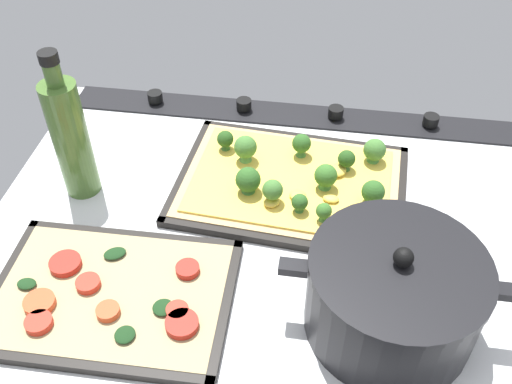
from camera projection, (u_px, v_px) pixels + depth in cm
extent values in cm
cube|color=silver|center=(270.00, 230.00, 88.85)|extent=(85.46, 63.09, 3.00)
cube|color=black|center=(289.00, 114.00, 107.76)|extent=(82.04, 7.00, 0.80)
cylinder|color=black|center=(431.00, 120.00, 104.13)|extent=(2.80, 2.80, 1.80)
cylinder|color=black|center=(336.00, 112.00, 105.96)|extent=(2.80, 2.80, 1.80)
cylinder|color=black|center=(244.00, 104.00, 107.78)|extent=(2.80, 2.80, 1.80)
cylinder|color=black|center=(155.00, 97.00, 109.60)|extent=(2.80, 2.80, 1.80)
cube|color=black|center=(291.00, 187.00, 93.35)|extent=(38.05, 28.66, 0.50)
cube|color=black|center=(303.00, 139.00, 101.90)|extent=(36.20, 3.89, 1.30)
cube|color=black|center=(276.00, 241.00, 84.25)|extent=(36.20, 3.89, 1.30)
cube|color=black|center=(401.00, 202.00, 90.27)|extent=(3.13, 26.06, 1.30)
cube|color=black|center=(187.00, 169.00, 95.87)|extent=(3.13, 26.06, 1.30)
cube|color=tan|center=(291.00, 183.00, 92.83)|extent=(35.47, 26.08, 1.00)
cube|color=#EDC64C|center=(291.00, 180.00, 92.35)|extent=(32.60, 23.53, 0.40)
cone|color=#68AD54|center=(246.00, 157.00, 95.27)|extent=(2.07, 2.07, 1.31)
sphere|color=#427533|center=(245.00, 147.00, 93.86)|extent=(3.76, 3.76, 3.76)
cone|color=#68AD54|center=(373.00, 158.00, 95.28)|extent=(2.02, 2.02, 0.91)
sphere|color=#427533|center=(375.00, 150.00, 94.02)|extent=(3.68, 3.68, 3.68)
cone|color=#4D8B3F|center=(248.00, 189.00, 89.90)|extent=(2.15, 2.15, 0.93)
sphere|color=#2D5B23|center=(248.00, 180.00, 88.58)|extent=(3.91, 3.91, 3.91)
cone|color=#68AD54|center=(274.00, 199.00, 88.06)|extent=(1.75, 1.75, 1.25)
sphere|color=#427533|center=(274.00, 190.00, 86.82)|extent=(3.18, 3.18, 3.18)
cone|color=#5B9F46|center=(323.00, 218.00, 85.22)|extent=(1.31, 1.31, 0.97)
sphere|color=#386B28|center=(324.00, 212.00, 84.28)|extent=(2.38, 2.38, 2.38)
cone|color=#4D8B3F|center=(301.00, 152.00, 96.18)|extent=(1.73, 1.73, 1.31)
sphere|color=#2D5B23|center=(302.00, 143.00, 94.92)|extent=(3.15, 3.15, 3.15)
cone|color=#5B9F46|center=(325.00, 185.00, 90.44)|extent=(1.97, 1.97, 1.14)
sphere|color=#386B28|center=(326.00, 175.00, 89.13)|extent=(3.59, 3.59, 3.59)
cone|color=#427635|center=(226.00, 146.00, 97.52)|extent=(1.53, 1.53, 1.03)
sphere|color=#264C1C|center=(225.00, 139.00, 96.45)|extent=(2.78, 2.78, 2.78)
cone|color=#4D8B3F|center=(372.00, 200.00, 88.12)|extent=(1.94, 1.94, 0.85)
sphere|color=#2D5B23|center=(373.00, 192.00, 86.92)|extent=(3.53, 3.53, 3.53)
cone|color=#4D8B3F|center=(299.00, 209.00, 86.78)|extent=(1.38, 1.38, 0.86)
sphere|color=#2D5B23|center=(300.00, 202.00, 85.84)|extent=(2.50, 2.50, 2.50)
cone|color=#427635|center=(346.00, 166.00, 93.62)|extent=(1.55, 1.55, 1.14)
sphere|color=#264C1C|center=(347.00, 159.00, 92.51)|extent=(2.82, 2.82, 2.82)
ellipsoid|color=#EDC64C|center=(275.00, 202.00, 87.80)|extent=(3.34, 3.26, 0.88)
ellipsoid|color=#EDC64C|center=(250.00, 180.00, 91.44)|extent=(3.44, 3.76, 1.06)
ellipsoid|color=#EDC64C|center=(331.00, 199.00, 88.40)|extent=(2.65, 2.02, 0.86)
ellipsoid|color=#EDC64C|center=(298.00, 195.00, 88.90)|extent=(3.43, 3.33, 0.93)
ellipsoid|color=#EDC64C|center=(336.00, 170.00, 93.09)|extent=(4.71, 4.72, 1.19)
cube|color=black|center=(113.00, 297.00, 77.46)|extent=(32.39, 23.12, 0.50)
cube|color=black|center=(135.00, 236.00, 84.93)|extent=(32.06, 1.69, 1.30)
cube|color=black|center=(84.00, 367.00, 69.44)|extent=(32.06, 1.69, 1.30)
cube|color=black|center=(226.00, 308.00, 75.71)|extent=(1.54, 22.65, 1.30)
cube|color=black|center=(3.00, 283.00, 78.66)|extent=(1.54, 22.65, 1.30)
cube|color=tan|center=(112.00, 294.00, 76.98)|extent=(29.95, 20.69, 0.90)
cylinder|color=#B22319|center=(65.00, 264.00, 79.56)|extent=(4.38, 4.38, 1.00)
cylinder|color=#B22319|center=(188.00, 269.00, 78.84)|extent=(3.28, 3.28, 1.00)
cylinder|color=red|center=(88.00, 283.00, 77.07)|extent=(3.28, 3.28, 1.00)
cylinder|color=#D14723|center=(40.00, 303.00, 74.79)|extent=(4.10, 4.10, 1.00)
cylinder|color=red|center=(177.00, 311.00, 73.86)|extent=(2.92, 2.92, 1.00)
cylinder|color=red|center=(39.00, 323.00, 72.58)|extent=(3.49, 3.49, 1.00)
cylinder|color=#D14723|center=(108.00, 311.00, 73.84)|extent=(3.06, 3.06, 1.00)
cylinder|color=#B22319|center=(182.00, 324.00, 72.44)|extent=(4.25, 4.25, 1.00)
ellipsoid|color=#193819|center=(125.00, 335.00, 71.42)|extent=(2.84, 2.93, 0.60)
ellipsoid|color=#193819|center=(27.00, 284.00, 77.15)|extent=(2.66, 2.02, 0.60)
ellipsoid|color=#193819|center=(115.00, 253.00, 81.02)|extent=(3.83, 3.49, 0.60)
ellipsoid|color=#193819|center=(163.00, 307.00, 74.38)|extent=(3.86, 3.86, 0.60)
cylinder|color=black|center=(393.00, 297.00, 70.97)|extent=(21.24, 21.24, 11.07)
cylinder|color=black|center=(401.00, 266.00, 66.90)|extent=(21.66, 21.66, 0.80)
sphere|color=black|center=(404.00, 257.00, 65.80)|extent=(2.40, 2.40, 2.40)
cube|color=black|center=(506.00, 292.00, 67.21)|extent=(3.60, 2.00, 1.20)
cube|color=black|center=(293.00, 267.00, 69.86)|extent=(3.60, 2.00, 1.20)
cylinder|color=#476B2D|center=(71.00, 140.00, 86.80)|extent=(5.46, 5.46, 19.53)
cylinder|color=#476B2D|center=(53.00, 74.00, 78.92)|extent=(2.46, 2.46, 3.50)
cylinder|color=black|center=(48.00, 57.00, 77.17)|extent=(2.73, 2.73, 1.60)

